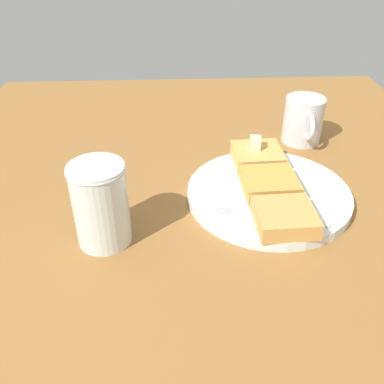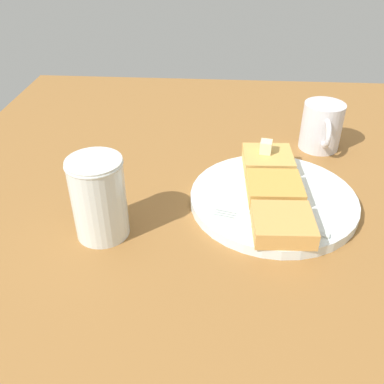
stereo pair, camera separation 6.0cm
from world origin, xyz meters
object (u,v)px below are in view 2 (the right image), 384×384
at_px(coffee_mug, 322,126).
at_px(fork, 262,222).
at_px(syrup_jar, 99,200).
at_px(plate, 273,199).

bearing_deg(coffee_mug, fork, -25.29).
bearing_deg(syrup_jar, fork, 94.05).
relative_size(syrup_jar, coffee_mug, 1.14).
height_order(syrup_jar, coffee_mug, syrup_jar).
height_order(plate, fork, fork).
relative_size(plate, fork, 1.60).
distance_m(plate, syrup_jar, 0.26).
relative_size(fork, syrup_jar, 1.36).
height_order(plate, syrup_jar, syrup_jar).
bearing_deg(plate, fork, -17.44).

